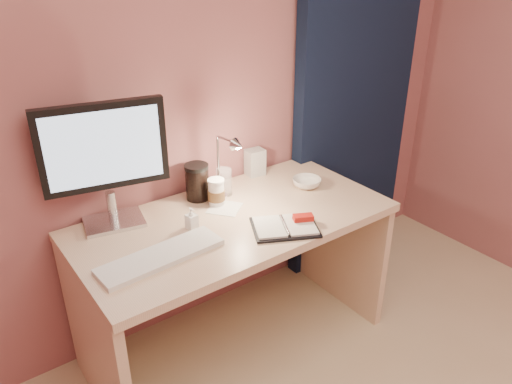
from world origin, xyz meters
TOP-DOWN VIEW (x-y plane):
  - room at (0.95, 1.69)m, footprint 3.50×3.50m
  - desk at (0.00, 1.45)m, footprint 1.40×0.70m
  - monitor at (-0.45, 1.64)m, footprint 0.50×0.23m
  - keyboard at (-0.40, 1.28)m, footprint 0.51×0.18m
  - planner at (0.13, 1.17)m, footprint 0.34×0.31m
  - paper_c at (0.01, 1.47)m, footprint 0.19×0.19m
  - coffee_cup at (0.00, 1.53)m, footprint 0.08×0.08m
  - clear_cup at (0.09, 1.59)m, footprint 0.07×0.07m
  - bowl at (0.47, 1.42)m, footprint 0.19×0.19m
  - lotion_bottle at (-0.19, 1.41)m, footprint 0.05×0.05m
  - dark_jar at (-0.03, 1.63)m, footprint 0.11×0.11m
  - product_box at (0.34, 1.69)m, footprint 0.10×0.08m
  - desk_lamp at (0.04, 1.50)m, footprint 0.09×0.20m

SIDE VIEW (x-z plane):
  - desk at x=0.00m, z-range 0.14..0.87m
  - paper_c at x=0.01m, z-range 0.73..0.73m
  - keyboard at x=-0.40m, z-range 0.73..0.75m
  - planner at x=0.13m, z-range 0.72..0.76m
  - bowl at x=0.47m, z-range 0.73..0.77m
  - lotion_bottle at x=-0.19m, z-range 0.73..0.83m
  - coffee_cup at x=0.00m, z-range 0.73..0.85m
  - clear_cup at x=0.09m, z-range 0.73..0.86m
  - product_box at x=0.34m, z-range 0.73..0.87m
  - dark_jar at x=-0.03m, z-range 0.73..0.88m
  - desk_lamp at x=0.04m, z-range 0.77..1.10m
  - monitor at x=-0.45m, z-range 0.78..1.32m
  - room at x=0.95m, z-range -0.61..2.89m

